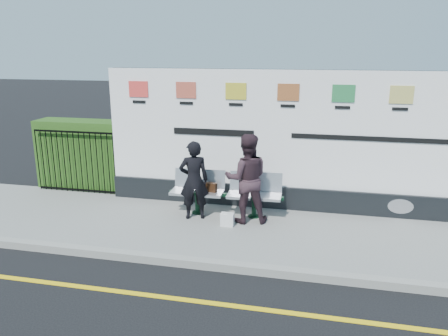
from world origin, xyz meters
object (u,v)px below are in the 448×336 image
at_px(billboard, 286,151).
at_px(woman_right, 247,179).
at_px(woman_left, 194,180).
at_px(bench, 225,204).

xyz_separation_m(billboard, woman_right, (-0.70, -0.97, -0.39)).
bearing_deg(woman_left, woman_right, 163.27).
bearing_deg(bench, woman_right, -28.21).
bearing_deg(billboard, woman_right, -125.85).
bearing_deg(woman_left, bench, -173.05).
height_order(woman_left, woman_right, woman_right).
distance_m(billboard, bench, 1.74).
relative_size(bench, woman_right, 1.28).
bearing_deg(woman_left, billboard, -169.89).
distance_m(billboard, woman_left, 2.11).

